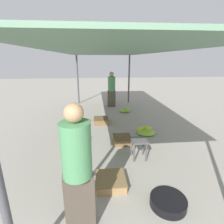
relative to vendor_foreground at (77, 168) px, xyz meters
The scene contains 14 objects.
canopy_post_back_left 6.98m from the vendor_foreground, 95.04° to the left, with size 0.08×0.08×2.37m, color #4C4C51.
canopy_post_back_right 7.23m from the vendor_foreground, 74.28° to the left, with size 0.08×0.08×2.37m, color #4C4C51.
canopy_tarp 3.61m from the vendor_foreground, 78.20° to the left, with size 2.97×7.87×0.04m, color #567A60.
vendor_foreground is the anchor object (origin of this frame).
stool 2.05m from the vendor_foreground, 52.97° to the left, with size 0.34×0.34×0.47m.
basin_black 1.57m from the vendor_foreground, ahead, with size 0.56×0.56×0.14m.
banana_pile_left_0 2.80m from the vendor_foreground, 92.66° to the left, with size 0.40×0.35×0.19m.
banana_pile_left_1 4.23m from the vendor_foreground, 93.88° to the left, with size 0.59×0.62×0.23m.
banana_pile_right_0 3.46m from the vendor_foreground, 59.00° to the left, with size 0.55×0.56×0.24m.
banana_pile_right_1 5.48m from the vendor_foreground, 73.91° to the left, with size 0.43×0.56×0.17m.
crate_near 4.02m from the vendor_foreground, 83.97° to the left, with size 0.51×0.51×0.20m.
crate_mid 2.65m from the vendor_foreground, 68.53° to the left, with size 0.48×0.48×0.20m.
crate_far 1.20m from the vendor_foreground, 57.52° to the left, with size 0.54×0.54×0.16m.
shopper_walking_mid 6.27m from the vendor_foreground, 80.84° to the left, with size 0.42×0.42×1.63m.
Camera 1 is at (-0.42, -1.06, 2.19)m, focal length 28.00 mm.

